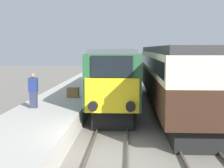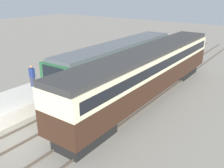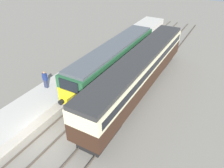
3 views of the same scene
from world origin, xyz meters
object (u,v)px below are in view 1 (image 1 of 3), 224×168
at_px(locomotive, 117,74).
at_px(passenger_carriage, 169,71).
at_px(person_on_platform, 33,91).
at_px(luggage_crate, 73,92).

distance_m(locomotive, passenger_carriage, 3.56).
bearing_deg(locomotive, person_on_platform, -123.22).
bearing_deg(person_on_platform, luggage_crate, 68.90).
xyz_separation_m(passenger_carriage, luggage_crate, (-6.06, -1.55, -1.22)).
bearing_deg(locomotive, luggage_crate, -135.80).
height_order(locomotive, luggage_crate, locomotive).
bearing_deg(locomotive, passenger_carriage, -16.87).
distance_m(passenger_carriage, luggage_crate, 6.37).
relative_size(locomotive, passenger_carriage, 0.81).
height_order(passenger_carriage, person_on_platform, passenger_carriage).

